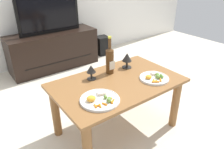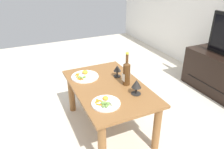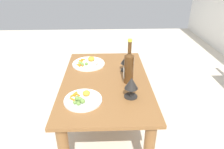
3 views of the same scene
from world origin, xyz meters
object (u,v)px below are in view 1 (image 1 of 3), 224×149
dining_table (117,92)px  tv_screen (49,14)px  tv_stand (54,50)px  goblet_right (127,58)px  dinner_plate_right (154,78)px  goblet_left (91,70)px  floor_speaker (102,45)px  dinner_plate_left (100,99)px  wine_bottle (110,59)px

dining_table → tv_screen: tv_screen is taller
dining_table → tv_stand: tv_stand is taller
goblet_right → dinner_plate_right: (0.04, -0.32, -0.08)m
goblet_right → dinner_plate_right: size_ratio=0.58×
dinner_plate_right → goblet_left: bearing=143.4°
goblet_right → floor_speaker: bearing=63.8°
tv_stand → dinner_plate_left: 1.85m
goblet_right → tv_screen: bearing=95.1°
wine_bottle → dinner_plate_left: 0.47m
floor_speaker → dinner_plate_left: dinner_plate_left is taller
dining_table → wine_bottle: (0.05, 0.17, 0.23)m
tv_screen → dinner_plate_left: 1.86m
dinner_plate_left → tv_stand: bearing=78.0°
goblet_right → wine_bottle: bearing=178.9°
tv_stand → wine_bottle: 1.52m
dining_table → dinner_plate_right: dinner_plate_right is taller
tv_screen → dinner_plate_left: bearing=-102.1°
tv_screen → goblet_left: (-0.26, -1.48, -0.20)m
dining_table → tv_screen: bearing=86.3°
dining_table → dinner_plate_left: size_ratio=3.69×
dining_table → floor_speaker: (0.98, 1.67, -0.25)m
tv_screen → dinner_plate_left: size_ratio=3.01×
floor_speaker → goblet_right: (-0.74, -1.51, 0.45)m
dinner_plate_right → dinner_plate_left: bearing=179.9°
dinner_plate_left → dinner_plate_right: bearing=-0.1°
dinner_plate_left → wine_bottle: bearing=44.7°
tv_screen → goblet_right: bearing=-84.9°
goblet_right → dinner_plate_left: size_ratio=0.51×
tv_stand → dinner_plate_right: (0.17, -1.80, 0.25)m
dining_table → goblet_left: (-0.15, 0.17, 0.19)m
dining_table → floor_speaker: 1.96m
dining_table → goblet_right: (0.24, 0.17, 0.20)m
floor_speaker → goblet_right: bearing=-112.5°
floor_speaker → wine_bottle: size_ratio=0.91×
dinner_plate_left → goblet_right: bearing=31.4°
tv_stand → tv_screen: 0.53m
floor_speaker → tv_screen: bearing=-174.5°
tv_stand → goblet_left: (-0.26, -1.48, 0.32)m
goblet_left → floor_speaker: bearing=53.1°
tv_screen → wine_bottle: bearing=-92.4°
tv_stand → dinner_plate_left: (-0.38, -1.80, 0.25)m
goblet_left → goblet_right: (0.39, 0.00, 0.01)m
wine_bottle → goblet_right: 0.20m
floor_speaker → goblet_right: size_ratio=2.11×
goblet_right → dinner_plate_left: goblet_right is taller
floor_speaker → dinner_plate_right: size_ratio=1.23×
floor_speaker → dinner_plate_left: size_ratio=1.07×
tv_stand → dinner_plate_right: 1.82m
tv_screen → wine_bottle: 1.49m
dinner_plate_right → goblet_right: bearing=96.6°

